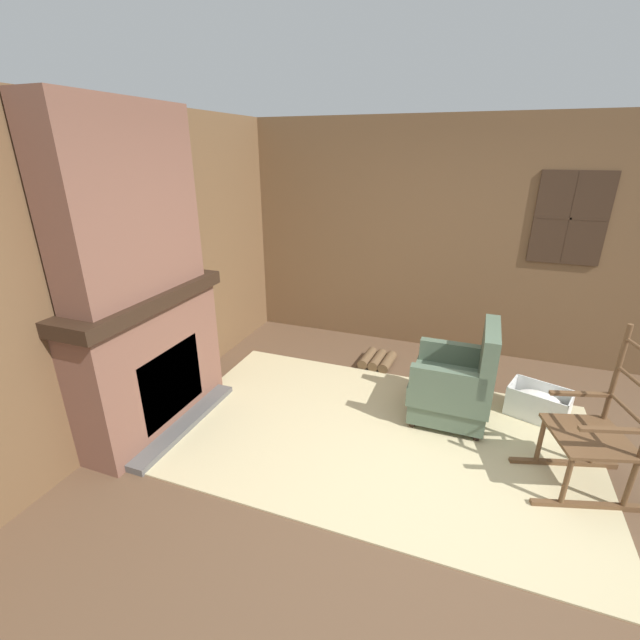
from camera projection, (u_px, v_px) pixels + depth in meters
The scene contains 12 objects.
ground_plane at pixel (417, 484), 3.12m from camera, with size 14.00×14.00×0.00m, color brown.
wood_panel_wall_left at pixel (117, 278), 3.43m from camera, with size 0.06×5.53×2.62m.
wood_panel_wall_back at pixel (462, 240), 4.79m from camera, with size 5.53×0.09×2.62m.
fireplace_hearth at pixel (153, 361), 3.62m from camera, with size 0.58×1.52×1.21m.
chimney_breast at pixel (126, 202), 3.14m from camera, with size 0.33×1.25×1.39m.
area_rug at pixel (375, 434), 3.65m from camera, with size 3.51×2.15×0.01m.
armchair at pixel (456, 385), 3.75m from camera, with size 0.67×0.65×0.92m.
rocking_chair at pixel (595, 439), 2.95m from camera, with size 0.90×0.67×1.19m.
firewood_stack at pixel (377, 360), 4.82m from camera, with size 0.37×0.40×0.11m.
laundry_basket at pixel (538, 403), 3.85m from camera, with size 0.58×0.46×0.29m.
oil_lamp_vase at pixel (88, 295), 2.97m from camera, with size 0.12×0.12×0.31m.
storage_case at pixel (154, 276), 3.57m from camera, with size 0.18×0.25×0.14m.
Camera 1 is at (0.18, -2.54, 2.27)m, focal length 24.00 mm.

